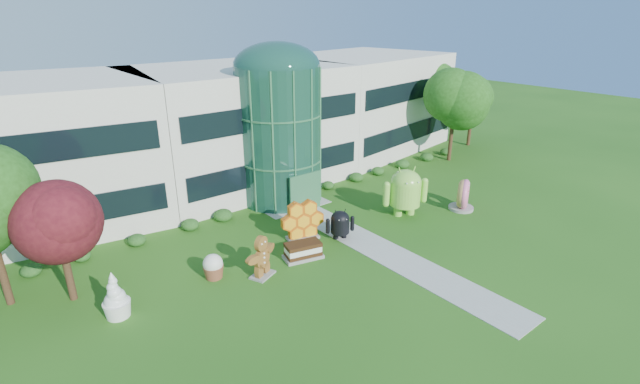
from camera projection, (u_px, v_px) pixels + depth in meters
ground at (399, 260)px, 26.58m from camera, size 140.00×140.00×0.00m
building at (238, 124)px, 37.95m from camera, size 46.00×15.00×9.30m
atrium at (279, 136)px, 33.51m from camera, size 6.00×6.00×9.80m
walkway at (374, 247)px, 28.03m from camera, size 2.40×20.00×0.04m
tree_red at (62, 245)px, 21.90m from camera, size 4.00×4.00×6.00m
trees_backdrop at (272, 142)px, 34.49m from camera, size 52.00×8.00×8.40m
android_green at (406, 189)px, 31.77m from camera, size 4.04×3.46×3.87m
android_black at (340, 223)px, 28.69m from camera, size 2.27×1.96×2.17m
donut at (462, 194)px, 32.94m from camera, size 2.42×2.03×2.28m
gingerbread at (262, 256)px, 24.55m from camera, size 2.79×1.94×2.41m
ice_cream_sandwich at (303, 251)px, 26.58m from camera, size 2.43×1.62×0.99m
honeycomb at (302, 222)px, 28.65m from camera, size 3.09×1.73×2.30m
froyo at (115, 295)px, 21.27m from camera, size 1.61×1.61×2.31m
cupcake at (213, 266)px, 24.58m from camera, size 1.24×1.24×1.38m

